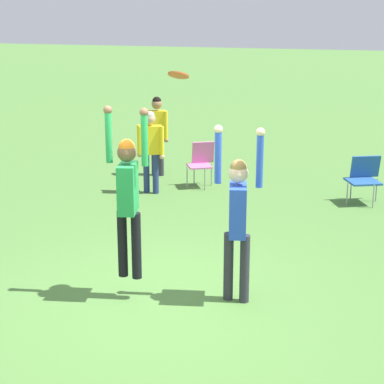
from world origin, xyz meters
The scene contains 8 objects.
ground_plane centered at (0.00, 0.00, 0.00)m, with size 120.00×120.00×0.00m, color #4C7A38.
person_jumping centered at (-0.42, -0.10, 1.39)m, with size 0.57×0.46×2.11m.
person_defending centered at (0.83, 0.30, 1.16)m, with size 0.61×0.50×2.17m.
frisbee centered at (0.11, 0.23, 2.73)m, with size 0.25×0.24×0.11m.
camping_chair_1 centered at (-1.55, 5.29, 0.54)m, with size 0.63×0.70×0.91m.
camping_chair_3 centered at (1.70, 5.31, 0.51)m, with size 0.76×0.82×0.86m.
person_spectator_near centered at (-2.27, 4.41, 0.97)m, with size 0.59×0.39×1.62m.
person_spectator_far centered at (-2.75, 5.78, 1.03)m, with size 0.52×0.35×1.72m.
Camera 1 is at (3.03, -6.66, 3.41)m, focal length 60.00 mm.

